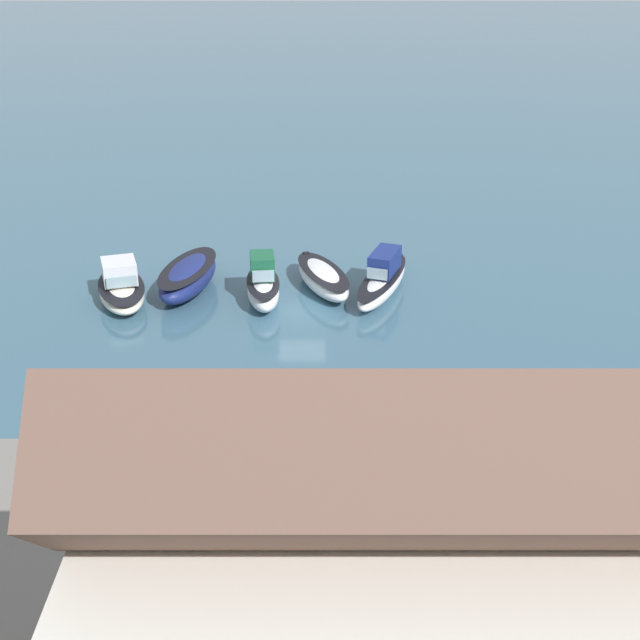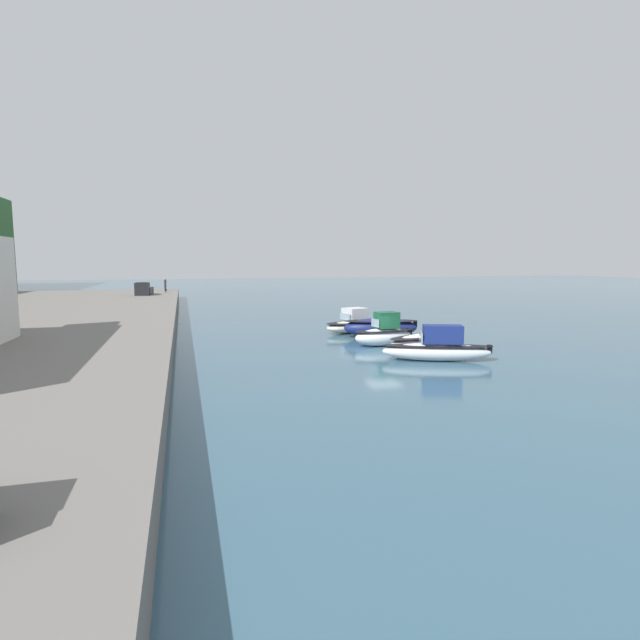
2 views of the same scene
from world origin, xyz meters
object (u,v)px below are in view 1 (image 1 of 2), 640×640
(moored_boat_2, at_px, (263,285))
(moored_boat_3, at_px, (188,277))
(moored_boat_0, at_px, (383,279))
(moored_boat_1, at_px, (323,278))
(moored_boat_4, at_px, (121,288))

(moored_boat_2, height_order, moored_boat_3, moored_boat_2)
(moored_boat_3, bearing_deg, moored_boat_0, -169.48)
(moored_boat_0, xyz_separation_m, moored_boat_1, (3.26, -0.49, -0.14))
(moored_boat_4, bearing_deg, moored_boat_0, 167.61)
(moored_boat_0, height_order, moored_boat_1, moored_boat_0)
(moored_boat_2, bearing_deg, moored_boat_1, -159.08)
(moored_boat_0, xyz_separation_m, moored_boat_3, (10.67, -0.28, 0.03))
(moored_boat_1, xyz_separation_m, moored_boat_3, (7.41, 0.21, 0.17))
(moored_boat_0, relative_size, moored_boat_3, 1.09)
(moored_boat_1, xyz_separation_m, moored_boat_2, (3.21, 1.62, 0.26))
(moored_boat_0, height_order, moored_boat_3, moored_boat_0)
(moored_boat_4, bearing_deg, moored_boat_3, -175.27)
(moored_boat_2, bearing_deg, moored_boat_0, -175.94)
(moored_boat_1, bearing_deg, moored_boat_0, 151.71)
(moored_boat_4, bearing_deg, moored_boat_2, 162.74)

